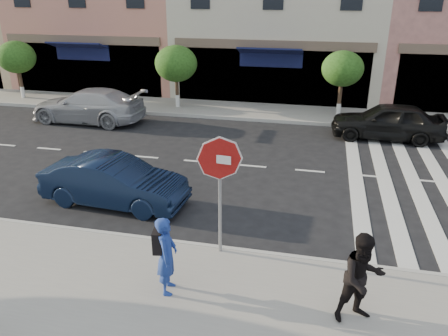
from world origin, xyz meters
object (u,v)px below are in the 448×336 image
at_px(photographer, 167,255).
at_px(car_near_mid, 114,182).
at_px(walker, 362,278).
at_px(car_far_mid, 387,121).
at_px(stop_sign, 220,171).
at_px(car_far_left, 88,106).

height_order(photographer, car_near_mid, photographer).
relative_size(walker, car_far_mid, 0.40).
height_order(stop_sign, car_far_mid, stop_sign).
height_order(photographer, walker, walker).
bearing_deg(photographer, car_far_mid, -35.22).
bearing_deg(car_far_mid, photographer, -24.04).
distance_m(stop_sign, car_near_mid, 4.32).
distance_m(car_near_mid, car_far_mid, 11.44).
relative_size(stop_sign, car_far_left, 0.53).
bearing_deg(car_near_mid, walker, -114.46).
bearing_deg(car_far_left, stop_sign, 44.00).
bearing_deg(photographer, stop_sign, -33.30).
xyz_separation_m(stop_sign, car_far_mid, (4.70, 9.88, -1.40)).
height_order(photographer, car_far_left, photographer).
relative_size(photographer, walker, 0.94).
bearing_deg(car_near_mid, car_far_left, 37.63).
height_order(car_far_left, car_far_mid, car_far_left).
relative_size(walker, car_far_left, 0.33).
height_order(walker, car_near_mid, walker).
bearing_deg(car_near_mid, car_far_mid, -42.08).
distance_m(stop_sign, car_far_left, 12.76).
xyz_separation_m(car_near_mid, car_far_mid, (8.26, 7.91, 0.07)).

